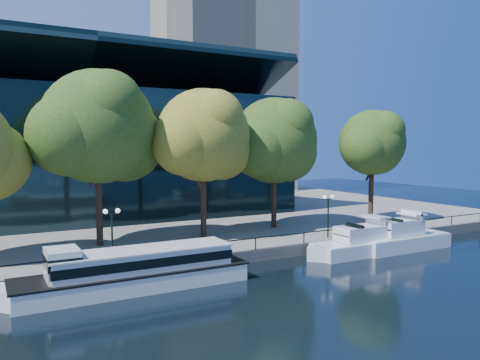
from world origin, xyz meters
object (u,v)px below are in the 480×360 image
cruiser_far (399,238)px  tree_5 (373,144)px  tour_boat (129,269)px  cruiser_near (361,243)px  lamp_1 (112,223)px  lamp_2 (328,206)px  tree_4 (276,143)px  tree_3 (205,137)px  tree_2 (100,129)px

cruiser_far → tree_5: size_ratio=0.87×
cruiser_far → tour_boat: bearing=179.6°
cruiser_near → tree_5: (9.52, 8.36, 8.82)m
lamp_1 → lamp_2: size_ratio=1.00×
lamp_1 → tree_5: bearing=8.6°
tour_boat → tree_4: bearing=29.9°
tour_boat → cruiser_far: bearing=-0.4°
tree_4 → lamp_1: tree_4 is taller
tree_4 → lamp_2: tree_4 is taller
tree_4 → lamp_2: bearing=-79.1°
cruiser_far → tree_3: (-15.25, 9.55, 9.29)m
cruiser_near → tree_2: size_ratio=0.76×
cruiser_near → lamp_1: size_ratio=2.85×
lamp_1 → tour_boat: bearing=-87.5°
tree_2 → cruiser_far: bearing=-23.5°
cruiser_far → cruiser_near: bearing=175.7°
cruiser_near → tree_2: bearing=152.9°
tree_3 → lamp_2: size_ratio=3.46×
tour_boat → tree_5: bearing=15.6°
tree_5 → cruiser_near: bearing=-138.7°
cruiser_far → tree_5: 13.36m
tree_2 → tree_3: bearing=-6.9°
tree_2 → lamp_1: size_ratio=3.75×
cruiser_far → tree_4: 15.50m
cruiser_near → tree_4: tree_4 is taller
tree_2 → tree_5: bearing=-3.8°
cruiser_near → lamp_1: lamp_1 is taller
lamp_2 → tree_5: bearing=24.4°
tree_5 → tour_boat: bearing=-164.4°
tree_3 → tree_5: (20.46, -0.86, -0.57)m
tree_2 → lamp_2: size_ratio=3.75×
tree_3 → lamp_1: bearing=-151.4°
tree_5 → tree_4: bearing=168.8°
tree_5 → tree_3: bearing=177.6°
tree_5 → lamp_2: (-10.26, -4.65, -5.87)m
cruiser_near → cruiser_far: size_ratio=1.04×
tree_3 → tour_boat: bearing=-136.7°
cruiser_far → tree_3: 20.25m
tour_boat → lamp_2: bearing=10.8°
tree_5 → lamp_2: bearing=-155.6°
tree_3 → lamp_1: (-10.11, -5.51, -6.45)m
tree_2 → lamp_2: tree_2 is taller
tour_boat → tree_2: (0.59, 10.50, 9.67)m
tour_boat → lamp_2: (20.15, 3.85, 2.61)m
cruiser_far → tree_5: tree_5 is taller
tour_boat → lamp_1: size_ratio=4.21×
tree_5 → cruiser_far: bearing=-121.0°
tree_2 → tree_3: size_ratio=1.08×
cruiser_far → tree_4: tree_4 is taller
tour_boat → tree_4: (18.80, 10.81, 8.63)m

